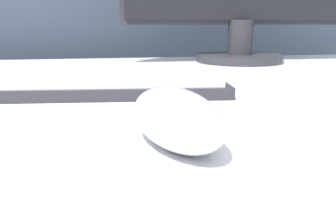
% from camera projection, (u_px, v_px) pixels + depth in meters
% --- Properties ---
extents(partition_panel, '(5.00, 0.03, 1.43)m').
position_uv_depth(partition_panel, '(105.00, 72.00, 1.12)').
color(partition_panel, '#333D4C').
rests_on(partition_panel, ground_plane).
extents(computer_mouse_near, '(0.09, 0.13, 0.05)m').
position_uv_depth(computer_mouse_near, '(175.00, 118.00, 0.26)').
color(computer_mouse_near, silver).
rests_on(computer_mouse_near, desk).
extents(keyboard, '(0.40, 0.16, 0.02)m').
position_uv_depth(keyboard, '(89.00, 85.00, 0.47)').
color(keyboard, '#28282D').
rests_on(keyboard, desk).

